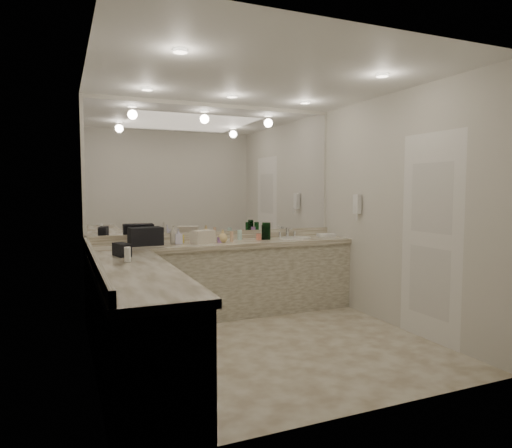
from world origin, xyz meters
name	(u,v)px	position (x,y,z in m)	size (l,w,h in m)	color
floor	(266,345)	(0.00, 0.00, 0.00)	(3.20, 3.20, 0.00)	beige
ceiling	(266,76)	(0.00, 0.00, 2.60)	(3.20, 3.20, 0.00)	white
wall_back	(217,208)	(0.00, 1.50, 1.30)	(3.20, 0.02, 2.60)	beige
wall_left	(90,218)	(-1.60, 0.00, 1.30)	(0.02, 3.00, 2.60)	beige
wall_right	(398,211)	(1.60, 0.00, 1.30)	(0.02, 3.00, 2.60)	beige
vanity_back_base	(226,281)	(0.00, 1.20, 0.42)	(3.20, 0.60, 0.84)	beige
vanity_back_top	(226,244)	(0.00, 1.19, 0.87)	(3.20, 0.64, 0.06)	beige
vanity_left_base	(135,328)	(-1.30, -0.30, 0.42)	(0.60, 2.40, 0.84)	beige
vanity_left_top	(135,273)	(-1.29, -0.30, 0.87)	(0.64, 2.42, 0.06)	beige
backsplash_back	(218,235)	(0.00, 1.48, 0.95)	(3.20, 0.04, 0.10)	beige
backsplash_left	(94,260)	(-1.58, 0.00, 0.95)	(0.04, 3.00, 0.10)	beige
mirror_back	(217,170)	(0.00, 1.49, 1.77)	(3.12, 0.01, 1.55)	white
mirror_left	(90,160)	(-1.59, 0.00, 1.77)	(0.01, 2.92, 1.55)	white
sink	(295,239)	(0.95, 1.20, 0.90)	(0.44, 0.44, 0.03)	white
faucet	(287,231)	(0.95, 1.41, 0.97)	(0.24, 0.16, 0.14)	silver
wall_phone	(357,204)	(1.56, 0.70, 1.35)	(0.06, 0.10, 0.24)	white
door	(430,238)	(1.59, -0.50, 1.05)	(0.02, 0.82, 2.10)	white
black_toiletry_bag	(146,236)	(-0.95, 1.23, 1.00)	(0.36, 0.23, 0.21)	black
black_bag_spill	(122,250)	(-1.30, 0.46, 0.96)	(0.11, 0.23, 0.13)	black
cream_cosmetic_case	(203,237)	(-0.30, 1.15, 0.98)	(0.26, 0.16, 0.15)	beige
hand_towel	(326,235)	(1.44, 1.22, 0.92)	(0.23, 0.15, 0.04)	white
lotion_left	(128,255)	(-1.30, 0.06, 0.97)	(0.06, 0.06, 0.13)	white
soap_bottle_a	(173,235)	(-0.63, 1.22, 1.01)	(0.08, 0.08, 0.22)	beige
soap_bottle_b	(178,236)	(-0.58, 1.19, 0.99)	(0.08, 0.08, 0.18)	silver
soap_bottle_c	(223,236)	(-0.05, 1.14, 0.98)	(0.12, 0.12, 0.15)	#E4C47D
green_bottle_0	(264,232)	(0.52, 1.21, 0.99)	(0.06, 0.06, 0.18)	#12481A
green_bottle_1	(268,231)	(0.57, 1.20, 1.01)	(0.07, 0.07, 0.22)	#12481A
green_bottle_2	(265,231)	(0.55, 1.26, 1.01)	(0.07, 0.07, 0.21)	#12481A
green_bottle_3	(268,231)	(0.61, 1.30, 0.99)	(0.06, 0.06, 0.19)	#12481A
amenity_bottle_0	(156,240)	(-0.84, 1.20, 0.95)	(0.04, 0.04, 0.11)	#F2D84C
amenity_bottle_1	(265,234)	(0.57, 1.30, 0.96)	(0.04, 0.04, 0.12)	#E57F66
amenity_bottle_2	(240,235)	(0.23, 1.30, 0.96)	(0.06, 0.06, 0.13)	silver
amenity_bottle_3	(264,234)	(0.57, 1.31, 0.96)	(0.06, 0.06, 0.13)	#9966B2
amenity_bottle_4	(259,237)	(0.44, 1.20, 0.94)	(0.07, 0.07, 0.08)	#E57F66
amenity_bottle_5	(177,239)	(-0.56, 1.31, 0.95)	(0.05, 0.05, 0.10)	silver
amenity_bottle_6	(232,237)	(0.07, 1.16, 0.96)	(0.04, 0.04, 0.13)	#E0B28C
amenity_bottle_7	(182,239)	(-0.52, 1.27, 0.95)	(0.05, 0.05, 0.10)	#F2D84C
amenity_bottle_8	(220,240)	(-0.09, 1.14, 0.93)	(0.06, 0.06, 0.06)	#9966B2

